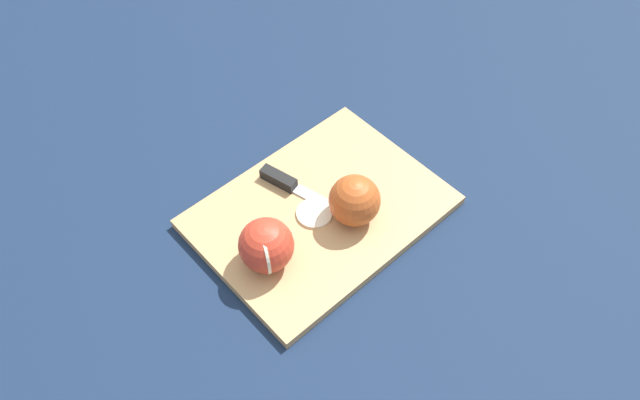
{
  "coord_description": "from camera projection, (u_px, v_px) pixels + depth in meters",
  "views": [
    {
      "loc": [
        -0.42,
        -0.33,
        0.72
      ],
      "look_at": [
        0.0,
        0.0,
        0.03
      ],
      "focal_mm": 35.0,
      "sensor_mm": 36.0,
      "label": 1
    }
  ],
  "objects": [
    {
      "name": "knife",
      "position": [
        290.0,
        183.0,
        0.9
      ],
      "size": [
        0.03,
        0.16,
        0.02
      ],
      "rotation": [
        0.0,
        0.0,
        -1.48
      ],
      "color": "silver",
      "rests_on": "cutting_board"
    },
    {
      "name": "cutting_board",
      "position": [
        320.0,
        212.0,
        0.89
      ],
      "size": [
        0.37,
        0.3,
        0.01
      ],
      "color": "tan",
      "rests_on": "ground_plane"
    },
    {
      "name": "ground_plane",
      "position": [
        320.0,
        215.0,
        0.9
      ],
      "size": [
        4.0,
        4.0,
        0.0
      ],
      "primitive_type": "plane",
      "color": "#14233D"
    },
    {
      "name": "apple_half_left",
      "position": [
        267.0,
        246.0,
        0.8
      ],
      "size": [
        0.07,
        0.07,
        0.07
      ],
      "rotation": [
        0.0,
        0.0,
        2.54
      ],
      "color": "red",
      "rests_on": "cutting_board"
    },
    {
      "name": "apple_slice",
      "position": [
        316.0,
        214.0,
        0.88
      ],
      "size": [
        0.05,
        0.05,
        0.0
      ],
      "color": "beige",
      "rests_on": "cutting_board"
    },
    {
      "name": "apple_half_right",
      "position": [
        355.0,
        200.0,
        0.85
      ],
      "size": [
        0.07,
        0.07,
        0.07
      ],
      "rotation": [
        0.0,
        0.0,
        5.3
      ],
      "color": "#AD4C1E",
      "rests_on": "cutting_board"
    }
  ]
}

